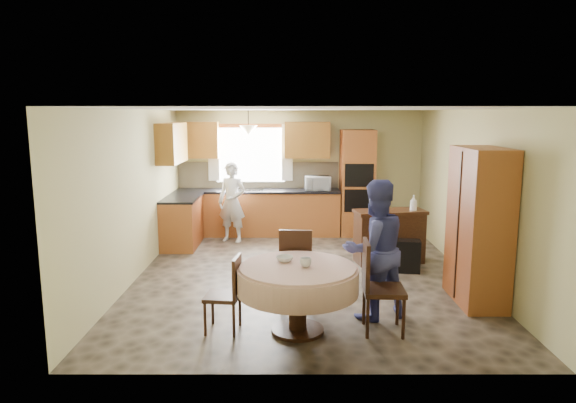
{
  "coord_description": "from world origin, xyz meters",
  "views": [
    {
      "loc": [
        -0.23,
        -7.51,
        2.44
      ],
      "look_at": [
        -0.23,
        0.3,
        1.09
      ],
      "focal_mm": 32.0,
      "sensor_mm": 36.0,
      "label": 1
    }
  ],
  "objects_px": {
    "person_sink": "(232,202)",
    "person_dining": "(375,250)",
    "cupboard": "(479,226)",
    "chair_back": "(296,262)",
    "dining_table": "(298,281)",
    "chair_left": "(229,290)",
    "chair_right": "(376,282)",
    "sideboard": "(389,238)",
    "oven_tower": "(357,183)"
  },
  "relations": [
    {
      "from": "sideboard",
      "to": "cupboard",
      "type": "relative_size",
      "value": 0.57
    },
    {
      "from": "person_sink",
      "to": "person_dining",
      "type": "height_order",
      "value": "person_dining"
    },
    {
      "from": "oven_tower",
      "to": "cupboard",
      "type": "bearing_deg",
      "value": -74.14
    },
    {
      "from": "cupboard",
      "to": "oven_tower",
      "type": "bearing_deg",
      "value": 105.86
    },
    {
      "from": "sideboard",
      "to": "chair_back",
      "type": "distance_m",
      "value": 2.46
    },
    {
      "from": "chair_back",
      "to": "cupboard",
      "type": "bearing_deg",
      "value": -173.62
    },
    {
      "from": "chair_back",
      "to": "chair_right",
      "type": "xyz_separation_m",
      "value": [
        0.88,
        -0.85,
        0.02
      ]
    },
    {
      "from": "dining_table",
      "to": "chair_back",
      "type": "height_order",
      "value": "chair_back"
    },
    {
      "from": "chair_right",
      "to": "person_sink",
      "type": "relative_size",
      "value": 0.69
    },
    {
      "from": "sideboard",
      "to": "person_dining",
      "type": "height_order",
      "value": "person_dining"
    },
    {
      "from": "sideboard",
      "to": "chair_right",
      "type": "bearing_deg",
      "value": -114.41
    },
    {
      "from": "sideboard",
      "to": "cupboard",
      "type": "bearing_deg",
      "value": -76.87
    },
    {
      "from": "dining_table",
      "to": "person_dining",
      "type": "relative_size",
      "value": 0.8
    },
    {
      "from": "chair_right",
      "to": "chair_back",
      "type": "bearing_deg",
      "value": 48.41
    },
    {
      "from": "person_sink",
      "to": "person_dining",
      "type": "xyz_separation_m",
      "value": [
        2.1,
        -3.74,
        0.08
      ]
    },
    {
      "from": "sideboard",
      "to": "person_dining",
      "type": "xyz_separation_m",
      "value": [
        -0.64,
        -2.32,
        0.43
      ]
    },
    {
      "from": "oven_tower",
      "to": "chair_left",
      "type": "distance_m",
      "value": 5.16
    },
    {
      "from": "dining_table",
      "to": "person_sink",
      "type": "xyz_separation_m",
      "value": [
        -1.18,
        4.17,
        0.16
      ]
    },
    {
      "from": "cupboard",
      "to": "person_dining",
      "type": "distance_m",
      "value": 1.52
    },
    {
      "from": "chair_right",
      "to": "dining_table",
      "type": "bearing_deg",
      "value": 93.25
    },
    {
      "from": "chair_left",
      "to": "cupboard",
      "type": "bearing_deg",
      "value": 113.2
    },
    {
      "from": "cupboard",
      "to": "chair_back",
      "type": "relative_size",
      "value": 2.01
    },
    {
      "from": "cupboard",
      "to": "person_dining",
      "type": "bearing_deg",
      "value": -159.91
    },
    {
      "from": "dining_table",
      "to": "oven_tower",
      "type": "bearing_deg",
      "value": 74.91
    },
    {
      "from": "cupboard",
      "to": "dining_table",
      "type": "relative_size",
      "value": 1.49
    },
    {
      "from": "cupboard",
      "to": "chair_left",
      "type": "distance_m",
      "value": 3.3
    },
    {
      "from": "oven_tower",
      "to": "dining_table",
      "type": "height_order",
      "value": "oven_tower"
    },
    {
      "from": "oven_tower",
      "to": "chair_left",
      "type": "height_order",
      "value": "oven_tower"
    },
    {
      "from": "person_dining",
      "to": "person_sink",
      "type": "bearing_deg",
      "value": -81.57
    },
    {
      "from": "oven_tower",
      "to": "sideboard",
      "type": "height_order",
      "value": "oven_tower"
    },
    {
      "from": "dining_table",
      "to": "chair_left",
      "type": "bearing_deg",
      "value": 178.19
    },
    {
      "from": "oven_tower",
      "to": "person_dining",
      "type": "xyz_separation_m",
      "value": [
        -0.35,
        -4.29,
        -0.22
      ]
    },
    {
      "from": "chair_back",
      "to": "person_sink",
      "type": "relative_size",
      "value": 0.66
    },
    {
      "from": "sideboard",
      "to": "chair_right",
      "type": "relative_size",
      "value": 1.1
    },
    {
      "from": "chair_left",
      "to": "person_dining",
      "type": "height_order",
      "value": "person_dining"
    },
    {
      "from": "chair_back",
      "to": "dining_table",
      "type": "bearing_deg",
      "value": 94.64
    },
    {
      "from": "oven_tower",
      "to": "chair_left",
      "type": "bearing_deg",
      "value": -113.58
    },
    {
      "from": "chair_right",
      "to": "person_dining",
      "type": "xyz_separation_m",
      "value": [
        0.05,
        0.42,
        0.26
      ]
    },
    {
      "from": "sideboard",
      "to": "dining_table",
      "type": "relative_size",
      "value": 0.85
    },
    {
      "from": "person_sink",
      "to": "person_dining",
      "type": "distance_m",
      "value": 4.29
    },
    {
      "from": "person_dining",
      "to": "chair_back",
      "type": "bearing_deg",
      "value": -45.73
    },
    {
      "from": "cupboard",
      "to": "chair_right",
      "type": "xyz_separation_m",
      "value": [
        -1.47,
        -0.94,
        -0.43
      ]
    },
    {
      "from": "oven_tower",
      "to": "chair_back",
      "type": "xyz_separation_m",
      "value": [
        -1.28,
        -3.86,
        -0.5
      ]
    },
    {
      "from": "oven_tower",
      "to": "sideboard",
      "type": "relative_size",
      "value": 1.84
    },
    {
      "from": "cupboard",
      "to": "sideboard",
      "type": "bearing_deg",
      "value": 113.56
    },
    {
      "from": "oven_tower",
      "to": "chair_back",
      "type": "relative_size",
      "value": 2.11
    },
    {
      "from": "dining_table",
      "to": "chair_right",
      "type": "bearing_deg",
      "value": 0.9
    },
    {
      "from": "sideboard",
      "to": "chair_left",
      "type": "distance_m",
      "value": 3.59
    },
    {
      "from": "oven_tower",
      "to": "dining_table",
      "type": "xyz_separation_m",
      "value": [
        -1.27,
        -4.72,
        -0.46
      ]
    },
    {
      "from": "oven_tower",
      "to": "sideboard",
      "type": "distance_m",
      "value": 2.09
    }
  ]
}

